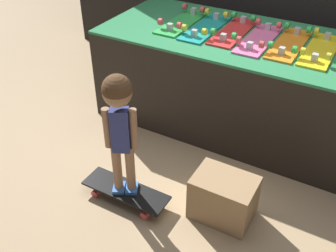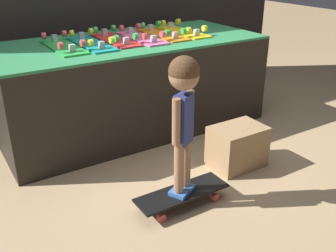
{
  "view_description": "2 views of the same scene",
  "coord_description": "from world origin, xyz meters",
  "px_view_note": "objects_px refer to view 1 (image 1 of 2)",
  "views": [
    {
      "loc": [
        0.88,
        -2.14,
        1.96
      ],
      "look_at": [
        -0.19,
        -0.25,
        0.42
      ],
      "focal_mm": 42.0,
      "sensor_mm": 36.0,
      "label": 1
    },
    {
      "loc": [
        -1.47,
        -2.32,
        1.47
      ],
      "look_at": [
        -0.19,
        -0.3,
        0.39
      ],
      "focal_mm": 42.0,
      "sensor_mm": 36.0,
      "label": 2
    }
  ],
  "objects_px": {
    "skateboard_green_on_rack": "(182,21)",
    "skateboard_red_on_rack": "(234,31)",
    "storage_box": "(223,197)",
    "skateboard_pink_on_rack": "(259,38)",
    "skateboard_orange_on_rack": "(289,43)",
    "skateboard_on_floor": "(126,191)",
    "skateboard_yellow_on_rack": "(321,49)",
    "child": "(119,115)",
    "skateboard_teal_on_rack": "(206,27)"
  },
  "relations": [
    {
      "from": "skateboard_red_on_rack",
      "to": "skateboard_yellow_on_rack",
      "type": "relative_size",
      "value": 1.0
    },
    {
      "from": "skateboard_orange_on_rack",
      "to": "skateboard_on_floor",
      "type": "distance_m",
      "value": 1.58
    },
    {
      "from": "skateboard_yellow_on_rack",
      "to": "skateboard_orange_on_rack",
      "type": "bearing_deg",
      "value": -178.71
    },
    {
      "from": "skateboard_pink_on_rack",
      "to": "skateboard_orange_on_rack",
      "type": "xyz_separation_m",
      "value": [
        0.22,
        0.03,
        0.0
      ]
    },
    {
      "from": "skateboard_red_on_rack",
      "to": "skateboard_orange_on_rack",
      "type": "distance_m",
      "value": 0.44
    },
    {
      "from": "skateboard_pink_on_rack",
      "to": "skateboard_on_floor",
      "type": "xyz_separation_m",
      "value": [
        -0.41,
        -1.23,
        -0.72
      ]
    },
    {
      "from": "skateboard_green_on_rack",
      "to": "child",
      "type": "height_order",
      "value": "child"
    },
    {
      "from": "skateboard_green_on_rack",
      "to": "child",
      "type": "xyz_separation_m",
      "value": [
        0.26,
        -1.27,
        -0.1
      ]
    },
    {
      "from": "skateboard_pink_on_rack",
      "to": "skateboard_on_floor",
      "type": "distance_m",
      "value": 1.49
    },
    {
      "from": "skateboard_teal_on_rack",
      "to": "child",
      "type": "distance_m",
      "value": 1.25
    },
    {
      "from": "skateboard_teal_on_rack",
      "to": "skateboard_on_floor",
      "type": "height_order",
      "value": "skateboard_teal_on_rack"
    },
    {
      "from": "storage_box",
      "to": "skateboard_red_on_rack",
      "type": "bearing_deg",
      "value": 111.64
    },
    {
      "from": "skateboard_orange_on_rack",
      "to": "child",
      "type": "height_order",
      "value": "child"
    },
    {
      "from": "skateboard_green_on_rack",
      "to": "skateboard_pink_on_rack",
      "type": "relative_size",
      "value": 1.0
    },
    {
      "from": "skateboard_green_on_rack",
      "to": "storage_box",
      "type": "bearing_deg",
      "value": -50.77
    },
    {
      "from": "skateboard_teal_on_rack",
      "to": "skateboard_pink_on_rack",
      "type": "xyz_separation_m",
      "value": [
        0.44,
        -0.01,
        0.0
      ]
    },
    {
      "from": "skateboard_orange_on_rack",
      "to": "storage_box",
      "type": "height_order",
      "value": "skateboard_orange_on_rack"
    },
    {
      "from": "skateboard_teal_on_rack",
      "to": "child",
      "type": "xyz_separation_m",
      "value": [
        0.03,
        -1.25,
        -0.1
      ]
    },
    {
      "from": "skateboard_teal_on_rack",
      "to": "child",
      "type": "relative_size",
      "value": 0.73
    },
    {
      "from": "skateboard_yellow_on_rack",
      "to": "skateboard_on_floor",
      "type": "xyz_separation_m",
      "value": [
        -0.85,
        -1.26,
        -0.72
      ]
    },
    {
      "from": "child",
      "to": "skateboard_teal_on_rack",
      "type": "bearing_deg",
      "value": 65.31
    },
    {
      "from": "skateboard_orange_on_rack",
      "to": "storage_box",
      "type": "distance_m",
      "value": 1.24
    },
    {
      "from": "skateboard_red_on_rack",
      "to": "storage_box",
      "type": "relative_size",
      "value": 1.62
    },
    {
      "from": "skateboard_orange_on_rack",
      "to": "skateboard_on_floor",
      "type": "relative_size",
      "value": 1.04
    },
    {
      "from": "skateboard_green_on_rack",
      "to": "skateboard_teal_on_rack",
      "type": "relative_size",
      "value": 1.0
    },
    {
      "from": "skateboard_teal_on_rack",
      "to": "skateboard_yellow_on_rack",
      "type": "bearing_deg",
      "value": 1.16
    },
    {
      "from": "skateboard_green_on_rack",
      "to": "skateboard_red_on_rack",
      "type": "xyz_separation_m",
      "value": [
        0.44,
        0.01,
        0.0
      ]
    },
    {
      "from": "skateboard_yellow_on_rack",
      "to": "storage_box",
      "type": "bearing_deg",
      "value": -102.4
    },
    {
      "from": "storage_box",
      "to": "skateboard_on_floor",
      "type": "bearing_deg",
      "value": -162.45
    },
    {
      "from": "child",
      "to": "skateboard_green_on_rack",
      "type": "bearing_deg",
      "value": 75.17
    },
    {
      "from": "skateboard_orange_on_rack",
      "to": "storage_box",
      "type": "bearing_deg",
      "value": -90.71
    },
    {
      "from": "skateboard_red_on_rack",
      "to": "storage_box",
      "type": "bearing_deg",
      "value": -68.36
    },
    {
      "from": "skateboard_red_on_rack",
      "to": "child",
      "type": "xyz_separation_m",
      "value": [
        -0.19,
        -1.28,
        -0.1
      ]
    },
    {
      "from": "skateboard_teal_on_rack",
      "to": "skateboard_yellow_on_rack",
      "type": "height_order",
      "value": "same"
    },
    {
      "from": "skateboard_green_on_rack",
      "to": "skateboard_on_floor",
      "type": "bearing_deg",
      "value": -78.57
    },
    {
      "from": "skateboard_pink_on_rack",
      "to": "skateboard_on_floor",
      "type": "bearing_deg",
      "value": -108.36
    },
    {
      "from": "skateboard_on_floor",
      "to": "skateboard_green_on_rack",
      "type": "bearing_deg",
      "value": 101.43
    },
    {
      "from": "skateboard_green_on_rack",
      "to": "skateboard_red_on_rack",
      "type": "distance_m",
      "value": 0.44
    },
    {
      "from": "skateboard_green_on_rack",
      "to": "child",
      "type": "relative_size",
      "value": 0.73
    },
    {
      "from": "skateboard_pink_on_rack",
      "to": "skateboard_yellow_on_rack",
      "type": "distance_m",
      "value": 0.44
    },
    {
      "from": "skateboard_teal_on_rack",
      "to": "skateboard_pink_on_rack",
      "type": "distance_m",
      "value": 0.44
    },
    {
      "from": "skateboard_pink_on_rack",
      "to": "skateboard_yellow_on_rack",
      "type": "height_order",
      "value": "same"
    },
    {
      "from": "skateboard_yellow_on_rack",
      "to": "skateboard_on_floor",
      "type": "bearing_deg",
      "value": -124.01
    },
    {
      "from": "skateboard_red_on_rack",
      "to": "skateboard_yellow_on_rack",
      "type": "xyz_separation_m",
      "value": [
        0.67,
        -0.02,
        0.0
      ]
    },
    {
      "from": "skateboard_red_on_rack",
      "to": "skateboard_pink_on_rack",
      "type": "xyz_separation_m",
      "value": [
        0.22,
        -0.05,
        0.0
      ]
    },
    {
      "from": "skateboard_red_on_rack",
      "to": "skateboard_yellow_on_rack",
      "type": "height_order",
      "value": "same"
    },
    {
      "from": "skateboard_orange_on_rack",
      "to": "skateboard_on_floor",
      "type": "height_order",
      "value": "skateboard_orange_on_rack"
    },
    {
      "from": "storage_box",
      "to": "skateboard_pink_on_rack",
      "type": "bearing_deg",
      "value": 101.36
    },
    {
      "from": "skateboard_on_floor",
      "to": "skateboard_teal_on_rack",
      "type": "bearing_deg",
      "value": 91.57
    },
    {
      "from": "skateboard_on_floor",
      "to": "child",
      "type": "height_order",
      "value": "child"
    }
  ]
}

